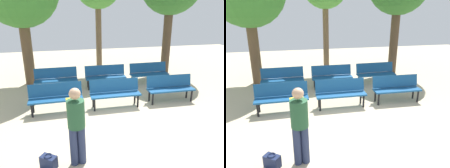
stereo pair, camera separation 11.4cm
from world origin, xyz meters
The scene contains 9 objects.
ground_plane centered at (0.00, 0.00, 0.00)m, with size 24.00×24.00×0.00m, color #BCAD8E.
bench_r0_c0 centered at (-1.88, 1.56, 0.50)m, with size 1.61×0.51×0.87m.
bench_r0_c1 centered at (-0.04, 1.54, 0.50)m, with size 1.60×0.49×0.87m.
bench_r0_c2 centered at (1.90, 1.57, 0.50)m, with size 1.61×0.52×0.87m.
bench_r1_c0 centered at (-1.90, 3.44, 0.50)m, with size 1.61×0.50×0.87m.
bench_r1_c1 centered at (0.01, 3.40, 0.50)m, with size 1.61×0.51×0.87m.
bench_r1_c2 centered at (1.87, 3.42, 0.50)m, with size 1.60×0.49×0.87m.
visitor_with_backpack centered at (-1.42, -0.96, 0.94)m, with size 0.37×0.55×1.65m.
handbag centered at (-2.01, -1.00, 0.13)m, with size 0.37×0.33×0.29m.
Camera 1 is at (-1.58, -4.77, 3.03)m, focal length 34.92 mm.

